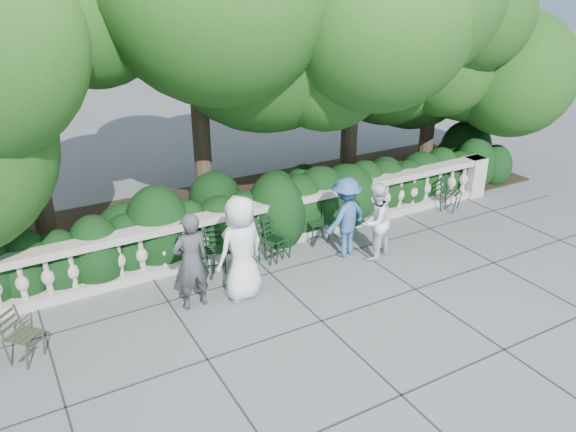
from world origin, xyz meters
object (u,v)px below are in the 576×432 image
chair_weathered (37,362)px  chair_a (205,277)px  person_older_blue (345,217)px  chair_b (283,261)px  chair_f (455,211)px  chair_c (216,274)px  chair_d (320,245)px  chair_e (277,262)px  person_businessman (241,248)px  person_woman_grey (191,261)px  person_casual_man (374,221)px

chair_weathered → chair_a: bearing=-25.1°
person_older_blue → chair_a: bearing=-24.7°
chair_b → chair_f: 4.74m
person_older_blue → chair_c: bearing=-25.1°
chair_a → chair_f: same height
chair_a → chair_c: same height
chair_d → chair_e: bearing=-159.6°
chair_c → person_businessman: size_ratio=0.45×
chair_c → chair_f: 6.10m
chair_c → person_older_blue: (2.56, -0.52, 0.82)m
chair_weathered → chair_f: bearing=-38.2°
chair_f → person_woman_grey: person_woman_grey is taller
chair_weathered → person_older_blue: person_older_blue is taller
chair_c → person_woman_grey: bearing=-115.5°
chair_a → chair_e: 1.44m
chair_d → person_casual_man: person_casual_man is taller
chair_b → chair_d: 1.03m
person_older_blue → person_woman_grey: bearing=-8.7°
chair_b → chair_c: (-1.35, 0.15, 0.00)m
chair_a → person_businessman: person_businessman is taller
chair_f → chair_d: bearing=151.3°
chair_f → person_casual_man: 3.32m
chair_e → person_older_blue: size_ratio=0.51×
chair_c → chair_e: same height
chair_c → chair_e: size_ratio=1.00×
chair_b → person_casual_man: size_ratio=0.54×
chair_b → chair_e: (-0.14, 0.01, 0.00)m
chair_b → chair_f: bearing=-15.8°
person_businessman → chair_b: bearing=-163.1°
chair_a → person_older_blue: (2.77, -0.54, 0.82)m
chair_f → person_older_blue: bearing=160.8°
person_casual_man → chair_c: bearing=-37.8°
chair_c → chair_weathered: 3.47m
chair_a → person_businessman: size_ratio=0.45×
chair_e → person_woman_grey: (-1.95, -0.65, 0.86)m
person_casual_man → person_older_blue: person_older_blue is taller
chair_a → person_woman_grey: size_ratio=0.49×
chair_d → chair_weathered: (-5.66, -1.15, 0.00)m
chair_b → chair_d: (1.01, 0.23, 0.00)m
chair_d → chair_e: same height
chair_a → person_woman_grey: (-0.52, -0.82, 0.86)m
chair_c → person_casual_man: (2.99, -0.88, 0.78)m
person_older_blue → person_casual_man: bearing=126.2°
chair_c → person_casual_man: size_ratio=0.54×
chair_weathered → person_woman_grey: (2.56, 0.28, 0.86)m
chair_a → chair_weathered: 3.28m
chair_f → person_woman_grey: bearing=159.3°
chair_e → person_businessman: size_ratio=0.45×
chair_c → person_businessman: bearing=-64.9°
chair_weathered → person_casual_man: bearing=-42.9°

